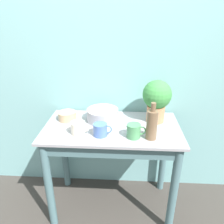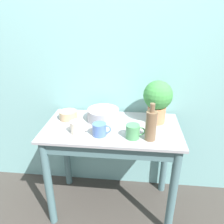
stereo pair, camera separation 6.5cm
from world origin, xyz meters
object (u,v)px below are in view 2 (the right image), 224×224
Objects in this scene: bowl_wash_large at (103,115)px; bottle_tall at (151,125)px; mug_blue at (100,129)px; mug_cream at (78,127)px; bowl_small_tan at (68,115)px; potted_plant at (158,99)px; mug_green at (133,131)px.

bottle_tall is at bearing -35.95° from bowl_wash_large.
bowl_wash_large reaches higher than mug_blue.
bowl_wash_large is at bearing 55.69° from mug_cream.
bowl_small_tan is (-0.29, 0.23, -0.01)m from mug_blue.
bowl_wash_large is 0.27m from mug_cream.
mug_blue is (0.16, -0.02, -0.00)m from mug_cream.
bottle_tall is 1.86× the size of bowl_small_tan.
potted_plant is at bearing 77.67° from bottle_tall.
bowl_wash_large is 0.45m from bottle_tall.
potted_plant is at bearing 56.24° from mug_green.
potted_plant reaches higher than mug_cream.
bowl_small_tan is (-0.53, 0.24, -0.02)m from mug_green.
potted_plant is 0.29m from bottle_tall.
bottle_tall is at bearing -4.16° from mug_cream.
mug_cream is at bearing -157.53° from potted_plant.
bowl_wash_large is at bearing -178.22° from potted_plant.
bowl_wash_large is 0.29m from bowl_small_tan.
mug_blue is at bearing -148.31° from potted_plant.
potted_plant is 1.34× the size of bowl_wash_large.
bowl_wash_large reaches higher than mug_cream.
mug_green reaches higher than mug_cream.
bowl_small_tan is (-0.64, 0.25, -0.08)m from bottle_tall.
potted_plant reaches higher than bottle_tall.
bowl_small_tan is at bearing 155.23° from mug_green.
mug_green is (-0.12, 0.01, -0.06)m from bottle_tall.
potted_plant is 2.36× the size of bowl_small_tan.
mug_cream is at bearing 175.87° from mug_green.
mug_cream is 0.16m from mug_blue.
mug_blue is at bearing -87.91° from bowl_wash_large.
bottle_tall is 0.52m from mug_cream.
bottle_tall is 1.96× the size of mug_cream.
mug_green is (0.23, -0.01, 0.00)m from mug_blue.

